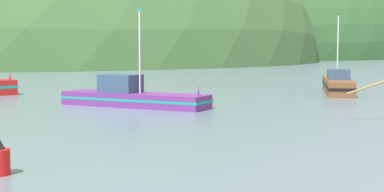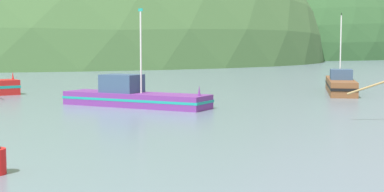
# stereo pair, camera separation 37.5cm
# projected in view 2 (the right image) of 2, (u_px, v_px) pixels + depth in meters

# --- Properties ---
(hill_far_center) EXTENTS (182.73, 146.18, 81.61)m
(hill_far_center) POSITION_uv_depth(u_px,v_px,m) (188.00, 57.00, 227.56)
(hill_far_center) COLOR #2D562D
(hill_far_center) RESTS_ON ground
(hill_mid_right) EXTENTS (129.25, 103.40, 107.15)m
(hill_mid_right) POSITION_uv_depth(u_px,v_px,m) (3.00, 60.00, 171.08)
(hill_mid_right) COLOR #47703D
(hill_mid_right) RESTS_ON ground
(fishing_boat_brown) EXTENTS (4.31, 12.11, 7.41)m
(fishing_boat_brown) POSITION_uv_depth(u_px,v_px,m) (340.00, 85.00, 52.59)
(fishing_boat_brown) COLOR brown
(fishing_boat_brown) RESTS_ON ground
(fishing_boat_purple) EXTENTS (11.27, 7.39, 6.98)m
(fishing_boat_purple) POSITION_uv_depth(u_px,v_px,m) (133.00, 97.00, 40.85)
(fishing_boat_purple) COLOR #6B2D84
(fishing_boat_purple) RESTS_ON ground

